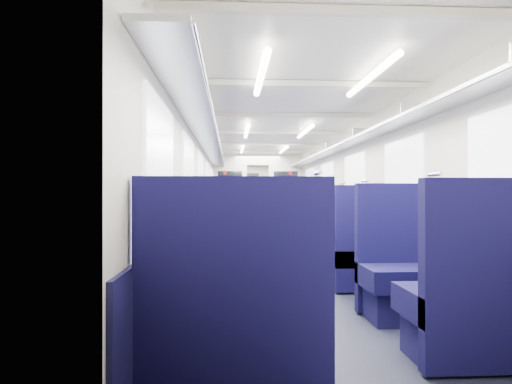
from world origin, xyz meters
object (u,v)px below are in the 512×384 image
(seat_6, at_px, (232,245))
(seat_14, at_px, (232,224))
(seat_7, at_px, (354,246))
(seat_11, at_px, (320,232))
(seat_16, at_px, (232,221))
(seat_10, at_px, (232,232))
(seat_22, at_px, (231,214))
(seat_8, at_px, (232,238))
(seat_4, at_px, (233,259))
(seat_12, at_px, (232,227))
(seat_20, at_px, (231,215))
(seat_0, at_px, (234,316))
(seat_3, at_px, (422,275))
(seat_17, at_px, (295,221))
(end_door, at_px, (250,196))
(seat_23, at_px, (277,214))
(seat_24, at_px, (231,213))
(seat_5, at_px, (380,257))
(seat_19, at_px, (289,218))
(seat_21, at_px, (281,215))
(seat_1, at_px, (496,306))
(seat_13, at_px, (309,227))
(seat_25, at_px, (274,212))
(seat_27, at_px, (272,211))
(seat_26, at_px, (231,211))
(seat_2, at_px, (233,276))
(seat_15, at_px, (300,223))

(seat_6, xyz_separation_m, seat_14, (0.00, 4.52, 0.00))
(seat_7, xyz_separation_m, seat_11, (0.00, 2.39, 0.00))
(seat_16, bearing_deg, seat_10, -90.00)
(seat_22, bearing_deg, seat_8, -90.00)
(seat_4, distance_m, seat_11, 3.92)
(seat_12, bearing_deg, seat_20, 90.00)
(seat_0, xyz_separation_m, seat_3, (1.66, 1.25, 0.00))
(seat_6, xyz_separation_m, seat_17, (1.66, 5.54, 0.00))
(seat_14, bearing_deg, end_door, 84.80)
(seat_7, distance_m, seat_23, 10.18)
(seat_23, distance_m, seat_24, 1.94)
(seat_5, xyz_separation_m, seat_19, (0.00, 8.08, 0.00))
(seat_3, relative_size, seat_22, 1.00)
(seat_3, height_order, seat_22, same)
(seat_24, bearing_deg, seat_19, -68.30)
(seat_23, bearing_deg, seat_6, -99.43)
(seat_0, xyz_separation_m, seat_21, (1.66, 12.45, 0.00))
(seat_7, relative_size, seat_10, 1.00)
(seat_11, bearing_deg, seat_0, -105.84)
(seat_1, bearing_deg, seat_19, 90.00)
(end_door, bearing_deg, seat_17, -84.15)
(seat_6, relative_size, seat_17, 1.00)
(seat_0, height_order, seat_20, same)
(seat_13, xyz_separation_m, seat_16, (-1.66, 2.35, 0.00))
(seat_0, relative_size, seat_21, 1.00)
(seat_1, bearing_deg, seat_11, 90.00)
(end_door, xyz_separation_m, seat_3, (0.83, -16.02, -0.63))
(seat_25, bearing_deg, seat_7, -90.00)
(seat_11, xyz_separation_m, seat_17, (0.00, 3.33, 0.00))
(seat_11, relative_size, seat_19, 1.00)
(seat_0, relative_size, seat_27, 1.00)
(seat_19, relative_size, seat_26, 1.00)
(seat_2, relative_size, seat_23, 1.00)
(seat_6, height_order, seat_23, same)
(seat_3, height_order, seat_21, same)
(seat_5, bearing_deg, seat_12, 109.58)
(seat_11, height_order, seat_14, same)
(seat_10, distance_m, seat_20, 6.55)
(seat_22, bearing_deg, seat_11, -78.09)
(seat_2, height_order, seat_17, same)
(seat_13, distance_m, seat_15, 1.25)
(seat_6, height_order, seat_25, same)
(seat_11, bearing_deg, seat_1, -90.00)
(seat_22, bearing_deg, seat_27, 53.22)
(seat_1, distance_m, seat_26, 15.75)
(seat_19, bearing_deg, seat_12, -115.94)
(seat_19, height_order, seat_27, same)
(seat_4, relative_size, seat_27, 1.00)
(seat_21, bearing_deg, seat_17, -90.00)
(seat_3, bearing_deg, seat_17, 90.00)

